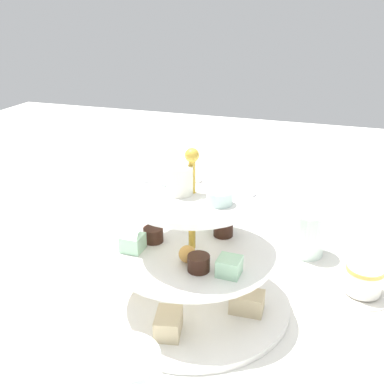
# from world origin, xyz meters

# --- Properties ---
(ground_plane) EXTENTS (2.40, 2.40, 0.00)m
(ground_plane) POSITION_xyz_m (0.00, 0.00, 0.00)
(ground_plane) COLOR silver
(tiered_serving_stand) EXTENTS (0.30, 0.30, 0.25)m
(tiered_serving_stand) POSITION_xyz_m (0.00, 0.00, 0.07)
(tiered_serving_stand) COLOR white
(tiered_serving_stand) RESTS_ON ground_plane
(water_glass_short_left) EXTENTS (0.06, 0.06, 0.08)m
(water_glass_short_left) POSITION_xyz_m (-0.15, -0.21, 0.04)
(water_glass_short_left) COLOR silver
(water_glass_short_left) RESTS_ON ground_plane
(teacup_with_saucer) EXTENTS (0.09, 0.09, 0.05)m
(teacup_with_saucer) POSITION_xyz_m (-0.25, -0.11, 0.02)
(teacup_with_saucer) COLOR white
(teacup_with_saucer) RESTS_ON ground_plane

